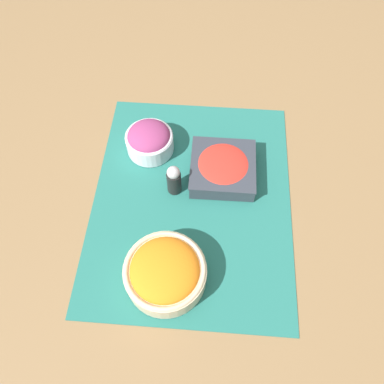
{
  "coord_description": "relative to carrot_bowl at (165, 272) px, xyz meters",
  "views": [
    {
      "loc": [
        0.44,
        0.03,
        0.78
      ],
      "look_at": [
        0.0,
        0.0,
        0.03
      ],
      "focal_mm": 35.0,
      "sensor_mm": 36.0,
      "label": 1
    }
  ],
  "objects": [
    {
      "name": "placemat",
      "position": [
        -0.2,
        0.04,
        -0.04
      ],
      "size": [
        0.6,
        0.47,
        0.0
      ],
      "color": "#236B60",
      "rests_on": "ground_plane"
    },
    {
      "name": "ground_plane",
      "position": [
        -0.2,
        0.04,
        -0.04
      ],
      "size": [
        3.0,
        3.0,
        0.0
      ],
      "primitive_type": "plane",
      "color": "olive"
    },
    {
      "name": "carrot_bowl",
      "position": [
        0.0,
        0.0,
        0.0
      ],
      "size": [
        0.17,
        0.17,
        0.08
      ],
      "color": "beige",
      "rests_on": "placemat"
    },
    {
      "name": "onion_bowl",
      "position": [
        -0.34,
        -0.08,
        -0.0
      ],
      "size": [
        0.12,
        0.12,
        0.08
      ],
      "color": "silver",
      "rests_on": "placemat"
    },
    {
      "name": "tomato_bowl",
      "position": [
        -0.27,
        0.11,
        -0.01
      ],
      "size": [
        0.16,
        0.16,
        0.05
      ],
      "color": "#333842",
      "rests_on": "placemat"
    },
    {
      "name": "pepper_shaker",
      "position": [
        -0.22,
        -0.0,
        0.01
      ],
      "size": [
        0.03,
        0.03,
        0.09
      ],
      "color": "black",
      "rests_on": "placemat"
    }
  ]
}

